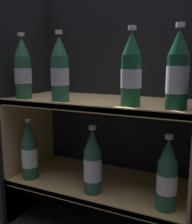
# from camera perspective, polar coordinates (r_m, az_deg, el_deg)

# --- Properties ---
(fridge_back_wall) EXTENTS (0.76, 0.02, 1.00)m
(fridge_back_wall) POSITION_cam_1_polar(r_m,az_deg,el_deg) (1.17, 4.79, 2.62)
(fridge_back_wall) COLOR black
(fridge_back_wall) RESTS_ON ground_plane
(fridge_side_left) EXTENTS (0.02, 0.37, 1.00)m
(fridge_side_left) POSITION_cam_1_polar(r_m,az_deg,el_deg) (1.20, -15.01, 2.53)
(fridge_side_left) COLOR black
(fridge_side_left) RESTS_ON ground_plane
(shelf_lower) EXTENTS (0.72, 0.33, 0.20)m
(shelf_lower) POSITION_cam_1_polar(r_m,az_deg,el_deg) (1.10, 0.91, -16.35)
(shelf_lower) COLOR tan
(shelf_lower) RESTS_ON ground_plane
(shelf_upper) EXTENTS (0.72, 0.33, 0.53)m
(shelf_upper) POSITION_cam_1_polar(r_m,az_deg,el_deg) (1.02, 1.02, -4.56)
(shelf_upper) COLOR tan
(shelf_upper) RESTS_ON ground_plane
(bottle_upper_front_0) EXTENTS (0.07, 0.07, 0.25)m
(bottle_upper_front_0) POSITION_cam_1_polar(r_m,az_deg,el_deg) (1.07, -15.64, 8.81)
(bottle_upper_front_0) COLOR #285B42
(bottle_upper_front_0) RESTS_ON shelf_upper
(bottle_upper_front_1) EXTENTS (0.07, 0.07, 0.25)m
(bottle_upper_front_1) POSITION_cam_1_polar(r_m,az_deg,el_deg) (0.96, -7.88, 8.94)
(bottle_upper_front_1) COLOR #285B42
(bottle_upper_front_1) RESTS_ON shelf_upper
(bottle_upper_front_2) EXTENTS (0.07, 0.07, 0.25)m
(bottle_upper_front_2) POSITION_cam_1_polar(r_m,az_deg,el_deg) (0.85, 7.67, 8.74)
(bottle_upper_front_2) COLOR #194C2D
(bottle_upper_front_2) RESTS_ON shelf_upper
(bottle_upper_front_3) EXTENTS (0.07, 0.07, 0.25)m
(bottle_upper_front_3) POSITION_cam_1_polar(r_m,az_deg,el_deg) (0.81, 17.37, 8.18)
(bottle_upper_front_3) COLOR #144228
(bottle_upper_front_3) RESTS_ON shelf_upper
(bottle_lower_front_0) EXTENTS (0.07, 0.07, 0.25)m
(bottle_lower_front_0) POSITION_cam_1_polar(r_m,az_deg,el_deg) (1.12, -14.28, -8.47)
(bottle_lower_front_0) COLOR #285B42
(bottle_lower_front_0) RESTS_ON shelf_lower
(bottle_lower_front_1) EXTENTS (0.07, 0.07, 0.25)m
(bottle_lower_front_1) POSITION_cam_1_polar(r_m,az_deg,el_deg) (0.97, -0.75, -11.18)
(bottle_lower_front_1) COLOR #285B42
(bottle_lower_front_1) RESTS_ON shelf_lower
(bottle_lower_front_2) EXTENTS (0.07, 0.07, 0.25)m
(bottle_lower_front_2) POSITION_cam_1_polar(r_m,az_deg,el_deg) (0.89, 15.21, -13.45)
(bottle_lower_front_2) COLOR #285B42
(bottle_lower_front_2) RESTS_ON shelf_lower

